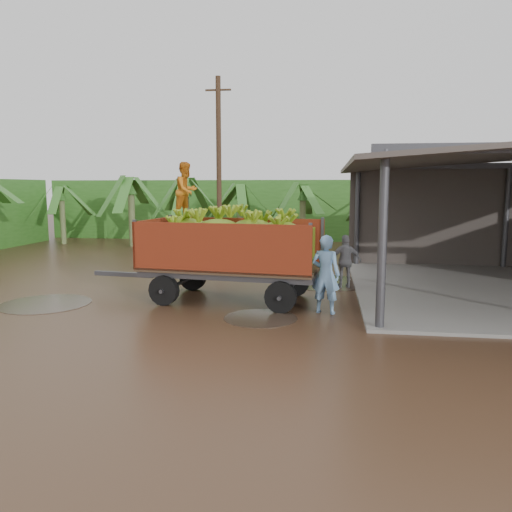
% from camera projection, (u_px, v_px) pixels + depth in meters
% --- Properties ---
extents(ground, '(100.00, 100.00, 0.00)m').
position_uv_depth(ground, '(194.00, 290.00, 15.59)').
color(ground, black).
rests_on(ground, ground).
extents(hedge_north, '(22.00, 3.00, 3.60)m').
position_uv_depth(hedge_north, '(229.00, 209.00, 31.31)').
color(hedge_north, '#2D661E').
rests_on(hedge_north, ground).
extents(banana_trailer, '(6.91, 2.95, 3.91)m').
position_uv_depth(banana_trailer, '(231.00, 248.00, 13.98)').
color(banana_trailer, '#A32E17').
rests_on(banana_trailer, ground).
extents(man_blue, '(0.82, 0.64, 2.01)m').
position_uv_depth(man_blue, '(326.00, 274.00, 12.59)').
color(man_blue, '#7DB0E4').
rests_on(man_blue, ground).
extents(man_grey, '(1.03, 0.51, 1.69)m').
position_uv_depth(man_grey, '(346.00, 261.00, 15.85)').
color(man_grey, slate).
rests_on(man_grey, ground).
extents(utility_pole, '(1.20, 0.24, 8.22)m').
position_uv_depth(utility_pole, '(219.00, 166.00, 23.35)').
color(utility_pole, '#47301E').
rests_on(utility_pole, ground).
extents(banana_plants, '(24.41, 21.60, 4.42)m').
position_uv_depth(banana_plants, '(101.00, 216.00, 21.98)').
color(banana_plants, '#2D661E').
rests_on(banana_plants, ground).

